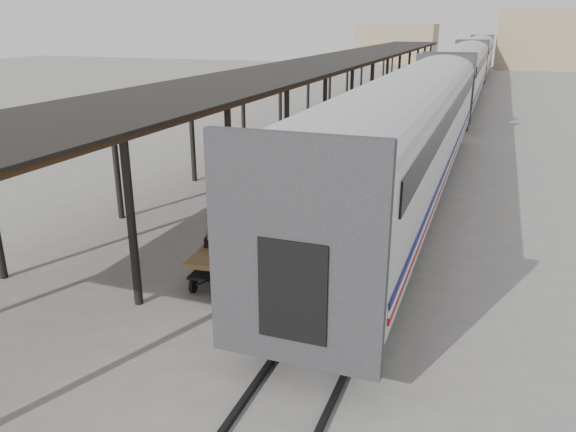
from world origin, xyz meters
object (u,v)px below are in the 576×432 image
Objects in this scene: baggage_cart at (226,255)px; porter at (222,224)px; luggage_tug at (302,143)px; pedestrian at (305,140)px.

baggage_cart is 1.29m from porter.
pedestrian is at bearing 1.39° from luggage_tug.
baggage_cart is at bearing 78.17° from pedestrian.
luggage_tug is at bearing 3.10° from porter.
pedestrian is (0.16, -0.07, 0.19)m from luggage_tug.
luggage_tug is 1.09× the size of pedestrian.
porter reaches higher than baggage_cart.
pedestrian reaches higher than baggage_cart.
pedestrian is at bearing 95.23° from baggage_cart.
baggage_cart is at bearing -54.84° from luggage_tug.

